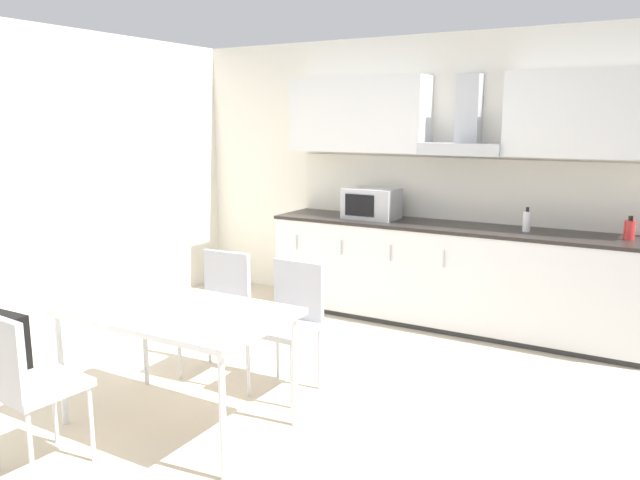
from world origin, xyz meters
TOP-DOWN VIEW (x-y plane):
  - ground_plane at (0.00, 0.00)m, footprint 7.22×7.73m
  - wall_back at (0.00, 2.63)m, footprint 5.77×0.10m
  - kitchen_counter at (0.47, 2.27)m, footprint 3.39×0.63m
  - backsplash_tile at (0.47, 2.57)m, footprint 3.37×0.02m
  - upper_wall_cabinets at (0.47, 2.41)m, footprint 3.37×0.40m
  - microwave at (-0.34, 2.27)m, footprint 0.48×0.35m
  - bottle_red at (1.82, 2.31)m, footprint 0.08×0.08m
  - bottle_white at (1.06, 2.28)m, footprint 0.06×0.06m
  - dining_table at (-0.36, -0.34)m, footprint 1.33×0.79m
  - chair_far_left at (-0.66, 0.44)m, footprint 0.42×0.42m
  - chair_far_right at (-0.06, 0.44)m, footprint 0.40×0.40m
  - chair_near_left at (-0.66, -1.11)m, footprint 0.43×0.43m
  - pendant_lamp at (-0.36, -0.34)m, footprint 0.32×0.32m

SIDE VIEW (x-z plane):
  - ground_plane at x=0.00m, z-range -0.02..0.00m
  - kitchen_counter at x=0.47m, z-range 0.00..0.90m
  - chair_far_left at x=-0.66m, z-range 0.10..0.97m
  - chair_far_right at x=-0.06m, z-range 0.10..0.97m
  - chair_near_left at x=-0.66m, z-range 0.10..0.97m
  - dining_table at x=-0.36m, z-range 0.31..1.04m
  - bottle_red at x=1.82m, z-range 0.89..1.07m
  - bottle_white at x=1.06m, z-range 0.89..1.09m
  - microwave at x=-0.34m, z-range 0.90..1.18m
  - backsplash_tile at x=0.47m, z-range 0.90..1.46m
  - wall_back at x=0.00m, z-range 0.00..2.56m
  - pendant_lamp at x=-0.36m, z-range 1.57..1.79m
  - upper_wall_cabinets at x=0.47m, z-range 1.49..2.18m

